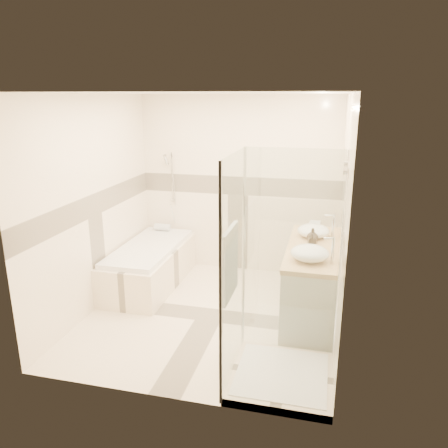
% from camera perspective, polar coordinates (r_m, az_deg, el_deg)
% --- Properties ---
extents(room, '(2.82, 3.02, 2.52)m').
position_cam_1_polar(room, '(4.77, -1.20, 1.65)').
color(room, '#FBE6C7').
rests_on(room, ground).
extents(bathtub, '(0.75, 1.70, 0.56)m').
position_cam_1_polar(bathtub, '(5.98, -9.64, -5.06)').
color(bathtub, '#FFEACB').
rests_on(bathtub, ground).
extents(vanity, '(0.58, 1.62, 0.85)m').
position_cam_1_polar(vanity, '(5.17, 11.33, -7.26)').
color(vanity, white).
rests_on(vanity, ground).
extents(shower_enclosure, '(0.96, 0.93, 2.04)m').
position_cam_1_polar(shower_enclosure, '(4.01, 6.19, -13.05)').
color(shower_enclosure, '#FFEACB').
rests_on(shower_enclosure, ground).
extents(vessel_sink_near, '(0.38, 0.38, 0.15)m').
position_cam_1_polar(vessel_sink_near, '(5.31, 11.59, -0.88)').
color(vessel_sink_near, white).
rests_on(vessel_sink_near, vanity).
extents(vessel_sink_far, '(0.40, 0.40, 0.16)m').
position_cam_1_polar(vessel_sink_far, '(4.55, 11.14, -3.75)').
color(vessel_sink_far, white).
rests_on(vessel_sink_far, vanity).
extents(faucet_near, '(0.12, 0.03, 0.30)m').
position_cam_1_polar(faucet_near, '(5.28, 13.98, -0.04)').
color(faucet_near, silver).
rests_on(faucet_near, vanity).
extents(faucet_far, '(0.11, 0.03, 0.27)m').
position_cam_1_polar(faucet_far, '(4.52, 13.93, -3.01)').
color(faucet_far, silver).
rests_on(faucet_far, vanity).
extents(amenity_bottle_a, '(0.09, 0.09, 0.17)m').
position_cam_1_polar(amenity_bottle_a, '(4.93, 11.39, -2.13)').
color(amenity_bottle_a, black).
rests_on(amenity_bottle_a, vanity).
extents(amenity_bottle_b, '(0.16, 0.16, 0.17)m').
position_cam_1_polar(amenity_bottle_b, '(5.10, 11.49, -1.47)').
color(amenity_bottle_b, black).
rests_on(amenity_bottle_b, vanity).
extents(folded_towels, '(0.15, 0.23, 0.07)m').
position_cam_1_polar(folded_towels, '(5.68, 11.74, -0.16)').
color(folded_towels, silver).
rests_on(folded_towels, vanity).
extents(rolled_towel, '(0.23, 0.10, 0.10)m').
position_cam_1_polar(rolled_towel, '(6.50, -8.04, -0.41)').
color(rolled_towel, silver).
rests_on(rolled_towel, bathtub).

